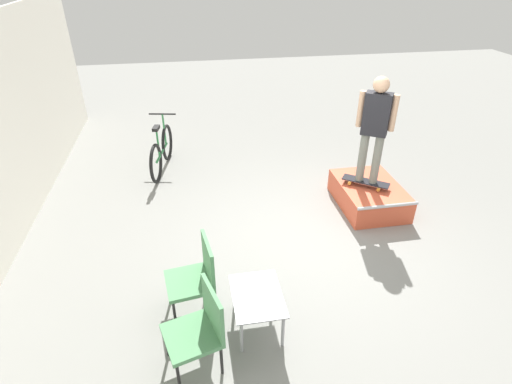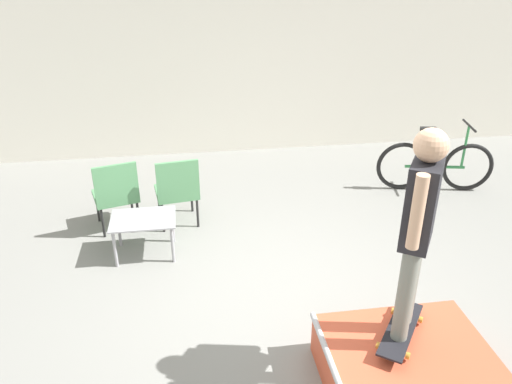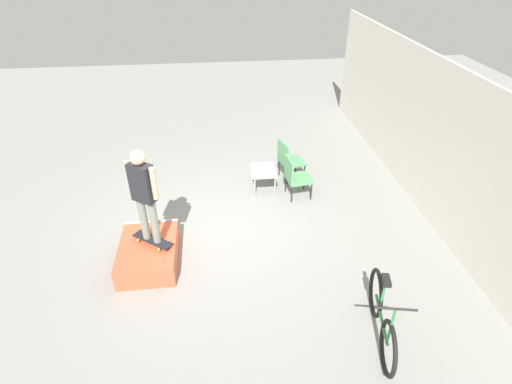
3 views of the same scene
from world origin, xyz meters
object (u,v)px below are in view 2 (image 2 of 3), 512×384
(skateboard_on_ramp, at_px, (401,329))
(patio_chair_left, at_px, (116,192))
(person_skater, at_px, (419,221))
(skate_ramp_box, at_px, (404,364))
(patio_chair_right, at_px, (177,188))
(coffee_table, at_px, (143,223))
(bicycle, at_px, (435,165))

(skateboard_on_ramp, distance_m, patio_chair_left, 3.79)
(person_skater, bearing_deg, skate_ramp_box, -136.45)
(patio_chair_left, xyz_separation_m, patio_chair_right, (0.75, -0.00, 0.00))
(person_skater, relative_size, patio_chair_right, 1.79)
(skate_ramp_box, bearing_deg, skateboard_on_ramp, 100.63)
(coffee_table, distance_m, bicycle, 4.28)
(skate_ramp_box, height_order, person_skater, person_skater)
(skate_ramp_box, bearing_deg, coffee_table, 133.67)
(skateboard_on_ramp, bearing_deg, patio_chair_right, 68.88)
(skate_ramp_box, bearing_deg, person_skater, 100.63)
(skateboard_on_ramp, height_order, bicycle, bicycle)
(skate_ramp_box, distance_m, bicycle, 3.94)
(person_skater, distance_m, coffee_table, 3.26)
(person_skater, relative_size, patio_chair_left, 1.79)
(skate_ramp_box, relative_size, person_skater, 0.79)
(person_skater, height_order, patio_chair_right, person_skater)
(skate_ramp_box, height_order, skateboard_on_ramp, skateboard_on_ramp)
(coffee_table, bearing_deg, patio_chair_right, 57.84)
(coffee_table, height_order, patio_chair_left, patio_chair_left)
(coffee_table, xyz_separation_m, bicycle, (4.12, 1.14, -0.02))
(patio_chair_left, bearing_deg, skateboard_on_ramp, 116.22)
(coffee_table, bearing_deg, person_skater, -45.26)
(skateboard_on_ramp, height_order, person_skater, person_skater)
(skate_ramp_box, relative_size, patio_chair_right, 1.41)
(patio_chair_left, height_order, patio_chair_right, same)
(patio_chair_left, bearing_deg, skate_ramp_box, 115.42)
(skate_ramp_box, distance_m, skateboard_on_ramp, 0.30)
(skateboard_on_ramp, relative_size, person_skater, 0.43)
(skateboard_on_ramp, xyz_separation_m, coffee_table, (-2.17, 2.19, -0.07))
(skate_ramp_box, relative_size, bicycle, 0.80)
(coffee_table, bearing_deg, bicycle, 15.42)
(skate_ramp_box, xyz_separation_m, patio_chair_right, (-1.79, 2.92, 0.32))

